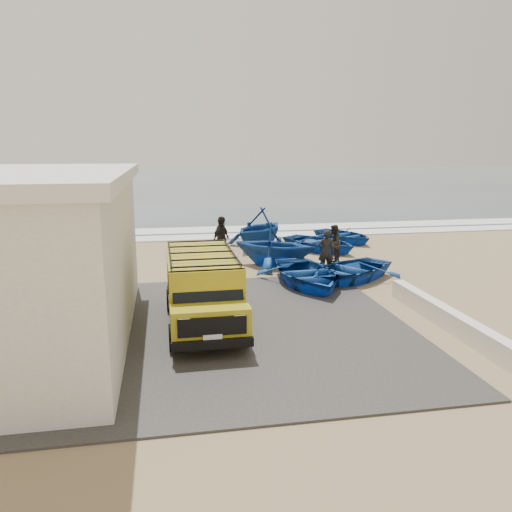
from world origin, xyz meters
TOP-DOWN VIEW (x-y plane):
  - ground at (0.00, 0.00)m, footprint 160.00×160.00m
  - slab at (-2.00, -2.00)m, footprint 12.00×10.00m
  - ocean at (0.00, 56.00)m, footprint 180.00×88.00m
  - surf_line at (0.00, 12.00)m, footprint 180.00×1.60m
  - surf_wash at (0.00, 14.50)m, footprint 180.00×2.20m
  - parapet at (5.00, -3.00)m, footprint 0.35×6.00m
  - van at (-1.54, -1.61)m, footprint 1.98×4.80m
  - boat_near_left at (2.40, 1.77)m, footprint 3.28×4.42m
  - boat_near_right at (4.08, 2.12)m, footprint 4.90×4.56m
  - boat_mid_left at (1.90, 4.86)m, footprint 4.52×4.37m
  - boat_mid_right at (4.69, 7.49)m, footprint 4.45×4.75m
  - boat_far_left at (2.03, 8.80)m, footprint 4.88×4.94m
  - boat_far_right at (6.56, 9.41)m, footprint 3.81×4.29m
  - fisherman_front at (3.61, 3.33)m, footprint 0.68×0.49m
  - fisherman_middle at (4.60, 5.29)m, footprint 0.94×0.98m
  - fisherman_back at (-0.17, 5.97)m, footprint 1.10×1.22m

SIDE VIEW (x-z plane):
  - ground at x=0.00m, z-range 0.00..0.00m
  - ocean at x=0.00m, z-range 0.00..0.01m
  - surf_wash at x=0.00m, z-range 0.00..0.04m
  - slab at x=-2.00m, z-range 0.00..0.05m
  - surf_line at x=0.00m, z-range 0.00..0.06m
  - parapet at x=5.00m, z-range 0.00..0.55m
  - boat_far_right at x=6.56m, z-range 0.00..0.73m
  - boat_mid_right at x=4.69m, z-range 0.00..0.80m
  - boat_near_right at x=4.08m, z-range 0.00..0.83m
  - boat_near_left at x=2.40m, z-range 0.00..0.88m
  - fisherman_middle at x=4.60m, z-range 0.00..1.60m
  - fisherman_front at x=3.61m, z-range 0.00..1.73m
  - boat_mid_left at x=1.90m, z-range 0.00..1.82m
  - boat_far_left at x=2.03m, z-range 0.00..1.97m
  - fisherman_back at x=-0.17m, z-range 0.00..1.99m
  - van at x=-1.54m, z-range 0.08..2.13m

